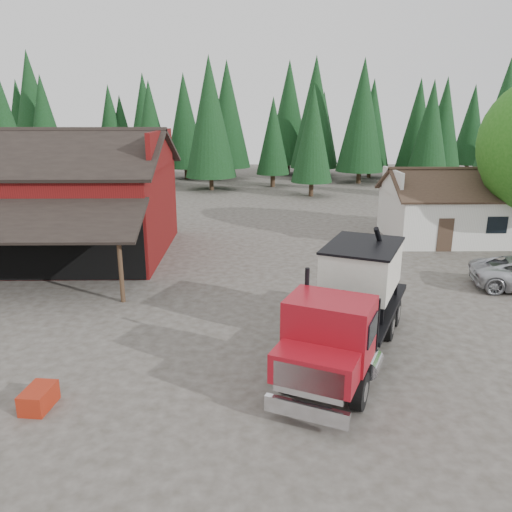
{
  "coord_description": "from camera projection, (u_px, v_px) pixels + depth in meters",
  "views": [
    {
      "loc": [
        -0.07,
        -18.39,
        8.06
      ],
      "look_at": [
        0.23,
        3.0,
        1.8
      ],
      "focal_mm": 35.0,
      "sensor_mm": 36.0,
      "label": 1
    }
  ],
  "objects": [
    {
      "name": "farmhouse",
      "position": [
        452.0,
        214.0,
        32.09
      ],
      "size": [
        8.6,
        6.42,
        4.65
      ],
      "color": "silver",
      "rests_on": "ground"
    },
    {
      "name": "ground",
      "position": [
        251.0,
        320.0,
        19.91
      ],
      "size": [
        120.0,
        120.0,
        0.0
      ],
      "primitive_type": "plane",
      "color": "#3F3A31",
      "rests_on": "ground"
    },
    {
      "name": "feed_truck",
      "position": [
        351.0,
        303.0,
        16.56
      ],
      "size": [
        5.98,
        9.29,
        4.11
      ],
      "rotation": [
        0.0,
        0.0,
        -0.43
      ],
      "color": "black",
      "rests_on": "ground"
    },
    {
      "name": "near_pine_c",
      "position": [
        503.0,
        124.0,
        43.23
      ],
      "size": [
        4.84,
        4.84,
        12.4
      ],
      "color": "#382619",
      "rests_on": "ground"
    },
    {
      "name": "red_barn",
      "position": [
        58.0,
        208.0,
        28.51
      ],
      "size": [
        12.8,
        13.63,
        7.18
      ],
      "color": "maroon",
      "rests_on": "ground"
    },
    {
      "name": "near_pine_d",
      "position": [
        210.0,
        117.0,
        50.41
      ],
      "size": [
        5.28,
        5.28,
        13.4
      ],
      "color": "#382619",
      "rests_on": "ground"
    },
    {
      "name": "equip_box",
      "position": [
        39.0,
        398.0,
        13.98
      ],
      "size": [
        0.82,
        1.17,
        0.6
      ],
      "primitive_type": "cube",
      "rotation": [
        0.0,
        0.0,
        -0.11
      ],
      "color": "maroon",
      "rests_on": "ground"
    },
    {
      "name": "near_pine_b",
      "position": [
        313.0,
        134.0,
        47.13
      ],
      "size": [
        3.96,
        3.96,
        10.4
      ],
      "color": "#382619",
      "rests_on": "ground"
    },
    {
      "name": "near_pine_a",
      "position": [
        4.0,
        130.0,
        44.69
      ],
      "size": [
        4.4,
        4.4,
        11.4
      ],
      "color": "#382619",
      "rests_on": "ground"
    },
    {
      "name": "conifer_backdrop",
      "position": [
        249.0,
        180.0,
        60.22
      ],
      "size": [
        76.0,
        16.0,
        16.0
      ],
      "primitive_type": null,
      "color": "black",
      "rests_on": "ground"
    }
  ]
}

